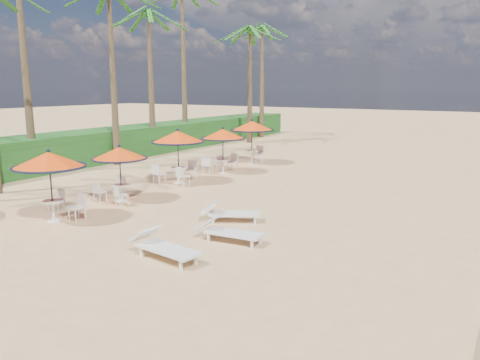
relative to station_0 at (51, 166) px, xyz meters
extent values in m
plane|color=tan|center=(4.84, -0.31, -1.83)|extent=(160.00, 160.00, 0.00)
cube|color=#194716|center=(-8.66, 10.69, -0.93)|extent=(3.00, 40.00, 1.80)
cylinder|color=black|center=(0.00, -0.06, -0.68)|extent=(0.05, 0.05, 2.31)
cone|color=#E24913|center=(0.00, -0.06, 0.22)|extent=(2.31, 2.31, 0.50)
torus|color=black|center=(0.00, -0.06, -0.01)|extent=(2.31, 2.31, 0.07)
sphere|color=black|center=(0.00, -0.06, 0.51)|extent=(0.12, 0.12, 0.12)
cylinder|color=silver|center=(0.00, -0.06, -1.15)|extent=(0.70, 0.70, 0.04)
cylinder|color=silver|center=(0.00, -0.06, -1.48)|extent=(0.08, 0.08, 0.70)
cylinder|color=black|center=(-0.16, 3.13, -0.79)|extent=(0.05, 0.05, 2.10)
cone|color=#E24913|center=(-0.16, 3.13, 0.03)|extent=(2.10, 2.10, 0.46)
torus|color=black|center=(-0.16, 3.13, -0.18)|extent=(2.10, 2.10, 0.06)
sphere|color=black|center=(-0.16, 3.13, 0.30)|extent=(0.11, 0.11, 0.11)
cylinder|color=silver|center=(-0.16, 3.13, -1.21)|extent=(0.64, 0.64, 0.04)
cylinder|color=silver|center=(-0.16, 3.13, -1.52)|extent=(0.07, 0.07, 0.64)
cylinder|color=black|center=(-0.44, 6.97, -0.64)|extent=(0.05, 0.05, 2.39)
cone|color=#E24913|center=(-0.44, 6.97, 0.30)|extent=(2.39, 2.39, 0.52)
torus|color=black|center=(-0.44, 6.97, 0.06)|extent=(2.39, 2.39, 0.07)
sphere|color=black|center=(-0.44, 6.97, 0.60)|extent=(0.12, 0.12, 0.12)
cylinder|color=silver|center=(-0.44, 6.97, -1.13)|extent=(0.73, 0.73, 0.04)
cylinder|color=silver|center=(-0.44, 6.97, -1.47)|extent=(0.08, 0.08, 0.73)
cylinder|color=black|center=(-0.10, 10.11, -0.71)|extent=(0.05, 0.05, 2.24)
cone|color=#E24913|center=(-0.10, 10.11, 0.17)|extent=(2.24, 2.24, 0.49)
torus|color=black|center=(-0.10, 10.11, -0.06)|extent=(2.25, 2.25, 0.07)
sphere|color=black|center=(-0.10, 10.11, 0.45)|extent=(0.12, 0.12, 0.12)
cylinder|color=silver|center=(-0.10, 10.11, -1.17)|extent=(0.68, 0.68, 0.04)
cylinder|color=silver|center=(-0.10, 10.11, -1.49)|extent=(0.08, 0.08, 0.68)
cylinder|color=black|center=(-0.31, 13.40, -0.62)|extent=(0.05, 0.05, 2.43)
cone|color=#E24913|center=(-0.31, 13.40, 0.33)|extent=(2.43, 2.43, 0.53)
torus|color=black|center=(-0.31, 13.40, 0.09)|extent=(2.43, 2.43, 0.07)
sphere|color=black|center=(-0.31, 13.40, 0.64)|extent=(0.13, 0.13, 0.13)
cylinder|color=silver|center=(-0.31, 13.40, -1.12)|extent=(0.74, 0.74, 0.04)
cylinder|color=silver|center=(-0.31, 13.40, -1.46)|extent=(0.08, 0.08, 0.74)
cube|color=silver|center=(5.47, -0.80, -1.54)|extent=(1.86, 0.88, 0.07)
cube|color=silver|center=(4.58, -0.68, -1.31)|extent=(0.68, 0.73, 0.44)
cube|color=silver|center=(5.47, -0.80, -1.71)|extent=(0.06, 0.06, 0.25)
cube|color=silver|center=(6.14, 1.25, -1.56)|extent=(1.71, 0.75, 0.07)
cube|color=silver|center=(5.32, 1.18, -1.35)|extent=(0.61, 0.65, 0.41)
cube|color=silver|center=(6.14, 1.25, -1.72)|extent=(0.06, 0.06, 0.23)
cube|color=silver|center=(5.06, 3.02, -1.56)|extent=(1.72, 1.32, 0.07)
cube|color=silver|center=(4.34, 2.62, -1.35)|extent=(0.77, 0.79, 0.41)
cube|color=silver|center=(5.06, 3.02, -1.72)|extent=(0.06, 0.06, 0.23)
cone|color=brown|center=(-8.10, 4.92, 3.54)|extent=(0.44, 0.44, 10.74)
cone|color=brown|center=(-6.75, 9.28, 2.80)|extent=(0.44, 0.44, 9.26)
cone|color=brown|center=(-7.55, 13.20, 2.49)|extent=(0.44, 0.44, 8.65)
sphere|color=#1A5618|center=(-7.55, 13.20, 6.82)|extent=(0.56, 0.56, 0.56)
cone|color=brown|center=(-8.50, 17.76, 3.59)|extent=(0.44, 0.44, 10.84)
cone|color=brown|center=(-5.63, 22.22, 2.39)|extent=(0.44, 0.44, 8.46)
sphere|color=#1A5618|center=(-5.63, 22.22, 6.62)|extent=(0.56, 0.56, 0.56)
cone|color=brown|center=(-6.77, 26.24, 2.72)|extent=(0.44, 0.44, 9.11)
sphere|color=#1A5618|center=(-6.77, 26.24, 7.28)|extent=(0.56, 0.56, 0.56)
camera|label=1|loc=(12.90, -9.43, 2.52)|focal=35.00mm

